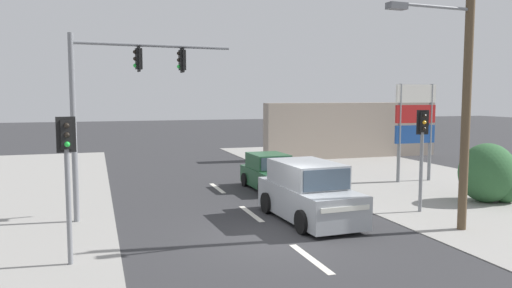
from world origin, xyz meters
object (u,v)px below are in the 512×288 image
traffic_signal_mast (115,93)px  pedestal_signal_left_kerb (67,165)px  shopping_plaza_sign (415,119)px  utility_pole_foreground_right (464,67)px  pedestal_signal_right_kerb (422,143)px  suv_receding_far (308,193)px  hatchback_kerbside_parked (270,173)px

traffic_signal_mast → pedestal_signal_left_kerb: size_ratio=1.69×
shopping_plaza_sign → pedestal_signal_left_kerb: bearing=-153.3°
pedestal_signal_left_kerb → utility_pole_foreground_right: bearing=-1.4°
pedestal_signal_right_kerb → suv_receding_far: 4.43m
pedestal_signal_right_kerb → pedestal_signal_left_kerb: same height
traffic_signal_mast → shopping_plaza_sign: traffic_signal_mast is taller
utility_pole_foreground_right → pedestal_signal_left_kerb: bearing=178.6°
suv_receding_far → utility_pole_foreground_right: bearing=-34.2°
traffic_signal_mast → shopping_plaza_sign: 14.03m
shopping_plaza_sign → traffic_signal_mast: bearing=-167.2°
traffic_signal_mast → suv_receding_far: (5.91, -2.12, -3.26)m
pedestal_signal_right_kerb → shopping_plaza_sign: 6.51m
pedestal_signal_right_kerb → suv_receding_far: bearing=177.3°
pedestal_signal_right_kerb → shopping_plaza_sign: shopping_plaza_sign is taller
shopping_plaza_sign → pedestal_signal_right_kerb: bearing=-123.4°
pedestal_signal_right_kerb → shopping_plaza_sign: (3.57, 5.41, 0.57)m
pedestal_signal_left_kerb → suv_receding_far: pedestal_signal_left_kerb is taller
shopping_plaza_sign → hatchback_kerbside_parked: shopping_plaza_sign is taller
shopping_plaza_sign → hatchback_kerbside_parked: size_ratio=1.25×
traffic_signal_mast → pedestal_signal_left_kerb: (-1.29, -4.41, -1.73)m
utility_pole_foreground_right → hatchback_kerbside_parked: bearing=111.6°
suv_receding_far → hatchback_kerbside_parked: bearing=83.8°
utility_pole_foreground_right → pedestal_signal_right_kerb: utility_pole_foreground_right is taller
shopping_plaza_sign → hatchback_kerbside_parked: 7.49m
pedestal_signal_left_kerb → hatchback_kerbside_parked: bearing=44.9°
traffic_signal_mast → pedestal_signal_right_kerb: 10.47m
utility_pole_foreground_right → shopping_plaza_sign: (3.95, 7.78, -1.91)m
pedestal_signal_left_kerb → shopping_plaza_sign: 16.72m
utility_pole_foreground_right → pedestal_signal_left_kerb: (-10.98, 0.28, -2.48)m
shopping_plaza_sign → suv_receding_far: 9.55m
pedestal_signal_right_kerb → pedestal_signal_left_kerb: size_ratio=1.00×
utility_pole_foreground_right → pedestal_signal_right_kerb: 3.45m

